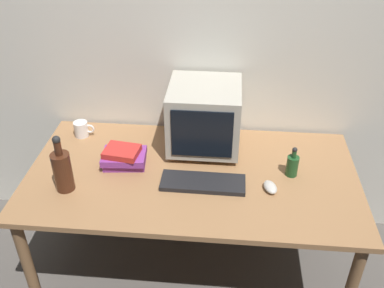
% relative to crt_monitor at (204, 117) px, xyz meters
% --- Properties ---
extents(ground_plane, '(6.00, 6.00, 0.00)m').
position_rel_crt_monitor_xyz_m(ground_plane, '(-0.04, -0.25, -0.90)').
color(ground_plane, '#56514C').
extents(back_wall, '(4.00, 0.08, 2.50)m').
position_rel_crt_monitor_xyz_m(back_wall, '(-0.04, 0.26, 0.35)').
color(back_wall, silver).
rests_on(back_wall, ground).
extents(desk, '(1.70, 0.90, 0.70)m').
position_rel_crt_monitor_xyz_m(desk, '(-0.04, -0.25, -0.26)').
color(desk, '#9E7047').
rests_on(desk, ground).
extents(crt_monitor, '(0.38, 0.39, 0.37)m').
position_rel_crt_monitor_xyz_m(crt_monitor, '(0.00, 0.00, 0.00)').
color(crt_monitor, '#B2AD9E').
rests_on(crt_monitor, desk).
extents(keyboard, '(0.42, 0.15, 0.02)m').
position_rel_crt_monitor_xyz_m(keyboard, '(0.02, -0.34, -0.18)').
color(keyboard, black).
rests_on(keyboard, desk).
extents(computer_mouse, '(0.09, 0.11, 0.04)m').
position_rel_crt_monitor_xyz_m(computer_mouse, '(0.35, -0.35, -0.17)').
color(computer_mouse, beige).
rests_on(computer_mouse, desk).
extents(bottle_tall, '(0.09, 0.09, 0.31)m').
position_rel_crt_monitor_xyz_m(bottle_tall, '(-0.65, -0.43, -0.08)').
color(bottle_tall, '#472314').
rests_on(bottle_tall, desk).
extents(bottle_short, '(0.06, 0.06, 0.17)m').
position_rel_crt_monitor_xyz_m(bottle_short, '(0.46, -0.22, -0.13)').
color(bottle_short, '#1E4C23').
rests_on(bottle_short, desk).
extents(book_stack, '(0.24, 0.18, 0.11)m').
position_rel_crt_monitor_xyz_m(book_stack, '(-0.41, -0.22, -0.14)').
color(book_stack, '#843893').
rests_on(book_stack, desk).
extents(mug, '(0.12, 0.08, 0.09)m').
position_rel_crt_monitor_xyz_m(mug, '(-0.71, 0.04, -0.15)').
color(mug, white).
rests_on(mug, desk).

